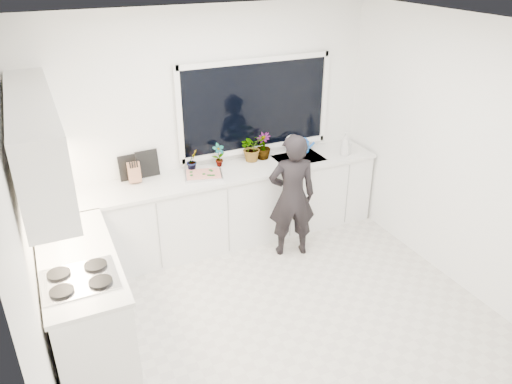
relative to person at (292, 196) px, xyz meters
name	(u,v)px	position (x,y,z in m)	size (l,w,h in m)	color
floor	(273,314)	(-0.67, -0.90, -0.74)	(4.00, 3.50, 0.02)	beige
wall_back	(207,128)	(-0.67, 0.86, 0.62)	(4.00, 0.02, 2.70)	white
wall_left	(23,242)	(-2.68, -0.90, 0.62)	(0.02, 3.50, 2.70)	white
wall_right	(453,153)	(1.34, -0.90, 0.62)	(0.02, 3.50, 2.70)	white
ceiling	(279,25)	(-0.67, -0.90, 1.98)	(4.00, 3.50, 0.02)	white
window	(256,106)	(-0.07, 0.83, 0.82)	(1.80, 0.02, 1.00)	black
base_cabinets_back	(219,210)	(-0.67, 0.55, -0.29)	(3.92, 0.58, 0.88)	white
base_cabinets_left	(86,302)	(-2.34, -0.55, -0.29)	(0.58, 1.60, 0.88)	white
countertop_back	(218,175)	(-0.67, 0.54, 0.17)	(3.94, 0.62, 0.04)	silver
countertop_left	(77,259)	(-2.34, -0.55, 0.17)	(0.62, 1.60, 0.04)	silver
upper_cabinets	(37,140)	(-2.46, -0.20, 1.12)	(0.34, 2.10, 0.70)	white
sink	(298,161)	(0.38, 0.55, 0.14)	(0.58, 0.42, 0.14)	silver
faucet	(291,144)	(0.38, 0.75, 0.30)	(0.03, 0.03, 0.22)	silver
stovetop	(80,279)	(-2.36, -0.90, 0.20)	(0.56, 0.48, 0.03)	black
person	(292,196)	(0.00, 0.00, 0.00)	(0.53, 0.35, 1.46)	black
pizza_tray	(204,175)	(-0.85, 0.52, 0.20)	(0.41, 0.30, 0.03)	#B5B5BA
pizza	(203,174)	(-0.85, 0.52, 0.22)	(0.38, 0.27, 0.01)	#B41822
watering_can	(303,146)	(0.54, 0.71, 0.25)	(0.14, 0.14, 0.13)	blue
paper_towel_roll	(52,187)	(-2.41, 0.65, 0.32)	(0.11, 0.11, 0.26)	white
knife_block	(134,173)	(-1.57, 0.69, 0.30)	(0.13, 0.10, 0.22)	#9D7749
utensil_crock	(48,228)	(-2.52, -0.10, 0.27)	(0.13, 0.13, 0.16)	#B0B1B5
picture_frame_large	(129,168)	(-1.61, 0.79, 0.33)	(0.22, 0.02, 0.28)	black
picture_frame_small	(147,164)	(-1.40, 0.79, 0.34)	(0.25, 0.02, 0.30)	black
herb_plants	(247,149)	(-0.24, 0.71, 0.35)	(1.10, 0.30, 0.34)	#26662D
soap_bottles	(345,145)	(0.95, 0.40, 0.32)	(0.17, 0.16, 0.29)	#D8BF66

